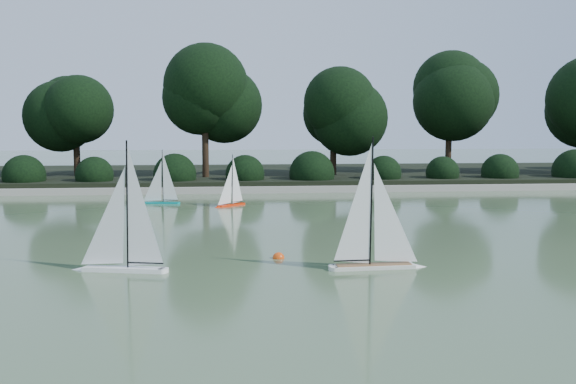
{
  "coord_description": "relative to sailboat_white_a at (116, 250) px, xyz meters",
  "views": [
    {
      "loc": [
        -2.37,
        -8.66,
        1.88
      ],
      "look_at": [
        -1.29,
        2.51,
        0.7
      ],
      "focal_mm": 40.0,
      "sensor_mm": 36.0,
      "label": 1
    }
  ],
  "objects": [
    {
      "name": "sailboat_white_b",
      "position": [
        3.44,
        -0.17,
        0.0
      ],
      "size": [
        1.34,
        0.28,
        1.83
      ],
      "color": "white",
      "rests_on": "ground"
    },
    {
      "name": "sailboat_teal",
      "position": [
        -0.21,
        7.17,
        -0.07
      ],
      "size": [
        1.01,
        0.32,
        1.37
      ],
      "color": "#04898A",
      "rests_on": "ground"
    },
    {
      "name": "sailboat_orange",
      "position": [
        1.47,
        6.52,
        -0.08
      ],
      "size": [
        0.76,
        0.71,
        1.27
      ],
      "color": "#F52C08",
      "rests_on": "ground"
    },
    {
      "name": "race_buoy",
      "position": [
        2.15,
        0.59,
        -0.28
      ],
      "size": [
        0.17,
        0.17,
        0.17
      ],
      "primitive_type": "sphere",
      "color": "#E7460C",
      "rests_on": "ground"
    },
    {
      "name": "pond_coping",
      "position": [
        3.79,
        9.37,
        -0.19
      ],
      "size": [
        40.0,
        0.35,
        0.18
      ],
      "primitive_type": "cube",
      "color": "gray",
      "rests_on": "ground"
    },
    {
      "name": "shrub_hedge",
      "position": [
        3.79,
        10.27,
        0.17
      ],
      "size": [
        29.1,
        1.1,
        1.1
      ],
      "color": "black",
      "rests_on": "ground"
    },
    {
      "name": "tree_line",
      "position": [
        5.03,
        11.81,
        2.36
      ],
      "size": [
        26.31,
        3.93,
        4.39
      ],
      "color": "black",
      "rests_on": "ground"
    },
    {
      "name": "ground",
      "position": [
        3.79,
        0.37,
        -0.28
      ],
      "size": [
        80.0,
        80.0,
        0.0
      ],
      "primitive_type": "plane",
      "color": "#3B5231",
      "rests_on": "ground"
    },
    {
      "name": "sailboat_white_a",
      "position": [
        0.0,
        0.0,
        0.0
      ],
      "size": [
        1.31,
        0.48,
        1.79
      ],
      "color": "white",
      "rests_on": "ground"
    },
    {
      "name": "far_bank",
      "position": [
        3.79,
        13.37,
        -0.13
      ],
      "size": [
        40.0,
        8.0,
        0.3
      ],
      "primitive_type": "cube",
      "color": "black",
      "rests_on": "ground"
    }
  ]
}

